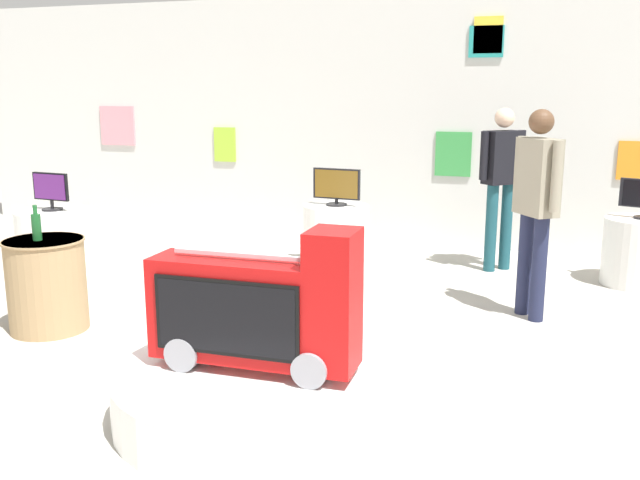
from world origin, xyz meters
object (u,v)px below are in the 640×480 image
object	(u,v)px
display_pedestal_left_rear	(640,252)
display_pedestal_center_rear	(55,241)
tv_on_center_rear	(51,190)
shopper_browsing_rear	(536,198)
display_pedestal_right_rear	(336,235)
shopper_browsing_near_truck	(501,176)
side_table_round	(47,284)
novelty_firetruck_tv	(257,312)
main_display_pedestal	(255,392)
bottle_on_side_table	(36,226)
tv_on_right_rear	(336,186)

from	to	relation	value
display_pedestal_left_rear	display_pedestal_center_rear	bearing A→B (deg)	-166.22
tv_on_center_rear	shopper_browsing_rear	world-z (taller)	shopper_browsing_rear
display_pedestal_left_rear	display_pedestal_right_rear	world-z (taller)	same
shopper_browsing_near_truck	side_table_round	bearing A→B (deg)	-136.73
novelty_firetruck_tv	display_pedestal_center_rear	distance (m)	4.08
main_display_pedestal	side_table_round	size ratio (longest dim) A/B	2.23
bottle_on_side_table	shopper_browsing_near_truck	xyz separation A→B (m)	(3.26, 3.08, 0.15)
display_pedestal_right_rear	side_table_round	xyz separation A→B (m)	(-1.56, -2.70, 0.05)
display_pedestal_center_rear	shopper_browsing_rear	world-z (taller)	shopper_browsing_rear
bottle_on_side_table	shopper_browsing_near_truck	size ratio (longest dim) A/B	0.16
display_pedestal_left_rear	tv_on_center_rear	size ratio (longest dim) A/B	1.60
tv_on_center_rear	display_pedestal_right_rear	distance (m)	3.00
display_pedestal_right_rear	shopper_browsing_rear	xyz separation A→B (m)	(2.06, -1.17, 0.68)
novelty_firetruck_tv	side_table_round	bearing A→B (deg)	158.35
bottle_on_side_table	side_table_round	bearing A→B (deg)	52.59
main_display_pedestal	tv_on_right_rear	xyz separation A→B (m)	(-0.60, 3.56, 0.72)
main_display_pedestal	novelty_firetruck_tv	size ratio (longest dim) A/B	1.35
shopper_browsing_near_truck	shopper_browsing_rear	distance (m)	1.56
main_display_pedestal	display_pedestal_left_rear	distance (m)	4.48
tv_on_center_rear	side_table_round	xyz separation A→B (m)	(1.13, -1.49, -0.49)
display_pedestal_left_rear	shopper_browsing_rear	distance (m)	1.81
display_pedestal_center_rear	tv_on_right_rear	bearing A→B (deg)	24.21
tv_on_right_rear	shopper_browsing_near_truck	bearing A→B (deg)	11.76
main_display_pedestal	display_pedestal_center_rear	distance (m)	4.05
display_pedestal_right_rear	tv_on_center_rear	bearing A→B (deg)	-155.64
tv_on_center_rear	shopper_browsing_near_truck	distance (m)	4.63
display_pedestal_center_rear	shopper_browsing_near_truck	bearing A→B (deg)	19.64
display_pedestal_right_rear	display_pedestal_left_rear	bearing A→B (deg)	3.60
shopper_browsing_rear	display_pedestal_left_rear	bearing A→B (deg)	54.35
main_display_pedestal	tv_on_center_rear	size ratio (longest dim) A/B	3.75
display_pedestal_left_rear	shopper_browsing_near_truck	distance (m)	1.52
side_table_round	main_display_pedestal	bearing A→B (deg)	-21.73
display_pedestal_center_rear	display_pedestal_right_rear	distance (m)	2.95
main_display_pedestal	novelty_firetruck_tv	distance (m)	0.50
main_display_pedestal	shopper_browsing_near_truck	distance (m)	4.14
side_table_round	shopper_browsing_near_truck	size ratio (longest dim) A/B	0.43
display_pedestal_center_rear	tv_on_center_rear	size ratio (longest dim) A/B	1.76
side_table_round	shopper_browsing_rear	world-z (taller)	shopper_browsing_rear
display_pedestal_left_rear	display_pedestal_center_rear	xyz separation A→B (m)	(-5.72, -1.40, 0.00)
display_pedestal_center_rear	shopper_browsing_rear	bearing A→B (deg)	0.54
tv_on_center_rear	bottle_on_side_table	distance (m)	1.87
shopper_browsing_rear	bottle_on_side_table	bearing A→B (deg)	-156.75
display_pedestal_right_rear	side_table_round	distance (m)	3.12
display_pedestal_right_rear	tv_on_right_rear	distance (m)	0.54
main_display_pedestal	side_table_round	distance (m)	2.34
display_pedestal_center_rear	shopper_browsing_rear	xyz separation A→B (m)	(4.75, 0.04, 0.68)
main_display_pedestal	display_pedestal_center_rear	bearing A→B (deg)	144.44
tv_on_center_rear	tv_on_right_rear	distance (m)	2.95
side_table_round	bottle_on_side_table	bearing A→B (deg)	-127.41
novelty_firetruck_tv	display_pedestal_left_rear	size ratio (longest dim) A/B	1.73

